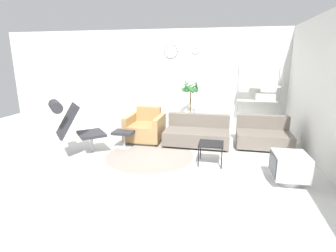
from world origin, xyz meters
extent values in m
plane|color=silver|center=(0.00, 0.00, 0.00)|extent=(12.00, 12.00, 0.00)
cube|color=silver|center=(0.00, 2.89, 1.40)|extent=(12.00, 0.06, 2.80)
cylinder|color=black|center=(-0.37, 2.85, 2.14)|extent=(0.41, 0.01, 0.41)
cylinder|color=white|center=(-0.37, 2.84, 2.14)|extent=(0.39, 0.02, 0.39)
cube|color=black|center=(-0.37, 2.83, 2.20)|extent=(0.01, 0.01, 0.12)
cylinder|color=black|center=(0.37, 2.85, 2.19)|extent=(0.24, 0.01, 0.24)
cylinder|color=white|center=(0.37, 2.84, 2.19)|extent=(0.23, 0.02, 0.23)
cube|color=black|center=(0.37, 2.83, 2.22)|extent=(0.01, 0.01, 0.07)
cube|color=silver|center=(3.08, 0.00, 1.40)|extent=(0.06, 12.00, 2.80)
cylinder|color=gray|center=(-0.16, -0.32, 0.00)|extent=(1.81, 1.81, 0.01)
cylinder|color=#BCBCC1|center=(-1.42, -0.38, 0.01)|extent=(0.62, 0.62, 0.02)
cylinder|color=#BCBCC1|center=(-1.42, -0.38, 0.20)|extent=(0.06, 0.06, 0.35)
cube|color=#2D2D33|center=(-1.42, -0.38, 0.41)|extent=(0.78, 0.79, 0.06)
cube|color=#2D2D33|center=(-1.75, -0.68, 0.75)|extent=(0.72, 0.73, 0.64)
cylinder|color=#2D2D33|center=(-1.89, -0.80, 1.06)|extent=(0.52, 0.55, 0.21)
cylinder|color=#BCBCC1|center=(-0.88, 0.09, 0.01)|extent=(0.36, 0.36, 0.02)
cylinder|color=#BCBCC1|center=(-0.88, 0.09, 0.17)|extent=(0.05, 0.05, 0.30)
cube|color=#2D2D33|center=(-0.88, 0.09, 0.35)|extent=(0.46, 0.39, 0.06)
cube|color=silver|center=(-0.56, 0.66, 0.03)|extent=(0.70, 0.74, 0.06)
cube|color=#AD8451|center=(-0.56, 0.66, 0.24)|extent=(0.61, 0.90, 0.36)
cube|color=#AD8451|center=(-0.56, 1.02, 0.60)|extent=(0.61, 0.18, 0.36)
cube|color=#AD8451|center=(-0.20, 0.66, 0.34)|extent=(0.12, 0.90, 0.56)
cube|color=#AD8451|center=(-0.92, 0.66, 0.34)|extent=(0.12, 0.90, 0.56)
cube|color=black|center=(0.71, 0.62, 0.03)|extent=(1.32, 0.76, 0.05)
cube|color=#70665B|center=(0.71, 0.62, 0.20)|extent=(1.47, 0.89, 0.30)
cube|color=#70665B|center=(0.71, 0.96, 0.51)|extent=(1.47, 0.21, 0.31)
cube|color=black|center=(2.19, 0.76, 0.03)|extent=(1.06, 0.76, 0.05)
cube|color=#70665B|center=(2.19, 0.76, 0.20)|extent=(1.18, 0.89, 0.30)
cube|color=#70665B|center=(2.19, 1.10, 0.51)|extent=(1.17, 0.20, 0.31)
cube|color=black|center=(1.08, -0.47, 0.40)|extent=(0.46, 0.46, 0.02)
cylinder|color=black|center=(0.87, -0.68, 0.19)|extent=(0.02, 0.02, 0.39)
cylinder|color=black|center=(1.29, -0.68, 0.19)|extent=(0.02, 0.02, 0.39)
cylinder|color=black|center=(0.87, -0.26, 0.19)|extent=(0.02, 0.02, 0.39)
cylinder|color=black|center=(1.29, -0.26, 0.19)|extent=(0.02, 0.02, 0.39)
cylinder|color=#B7B7B7|center=(2.36, -1.01, 0.06)|extent=(0.39, 0.39, 0.11)
cube|color=#B7B7B7|center=(2.36, -1.01, 0.30)|extent=(0.54, 0.57, 0.38)
cube|color=#282D33|center=(2.09, -1.02, 0.30)|extent=(0.03, 0.50, 0.32)
cylinder|color=silver|center=(0.34, 2.19, 0.12)|extent=(0.34, 0.34, 0.23)
cylinder|color=#382819|center=(0.34, 2.19, 0.22)|extent=(0.32, 0.32, 0.02)
cylinder|color=brown|center=(0.34, 2.19, 0.65)|extent=(0.04, 0.04, 0.82)
cone|color=#2D6B33|center=(0.50, 2.19, 1.23)|extent=(0.11, 0.39, 0.41)
cone|color=#2D6B33|center=(0.41, 2.32, 1.15)|extent=(0.36, 0.25, 0.28)
cone|color=#2D6B33|center=(0.27, 2.39, 1.16)|extent=(0.47, 0.25, 0.30)
cone|color=#2D6B33|center=(0.22, 2.24, 1.21)|extent=(0.23, 0.35, 0.38)
cone|color=#2D6B33|center=(0.22, 2.13, 1.23)|extent=(0.24, 0.36, 0.41)
cone|color=#2D6B33|center=(0.28, 2.01, 1.18)|extent=(0.45, 0.24, 0.33)
cone|color=#2D6B33|center=(0.42, 2.08, 1.13)|extent=(0.31, 0.26, 0.23)
cylinder|color=#BCBCC1|center=(1.69, 2.69, 0.97)|extent=(0.03, 0.03, 1.94)
cylinder|color=#BCBCC1|center=(2.82, 2.69, 0.97)|extent=(0.03, 0.03, 1.94)
cube|color=silver|center=(2.26, 2.57, 0.77)|extent=(1.19, 0.28, 0.02)
cube|color=silver|center=(2.26, 2.57, 1.18)|extent=(1.19, 0.28, 0.02)
cube|color=beige|center=(2.41, 2.56, 0.88)|extent=(0.53, 0.24, 0.19)
cube|color=silver|center=(2.20, 2.56, 1.27)|extent=(0.33, 0.24, 0.16)
camera|label=1|loc=(1.27, -5.21, 1.96)|focal=28.00mm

